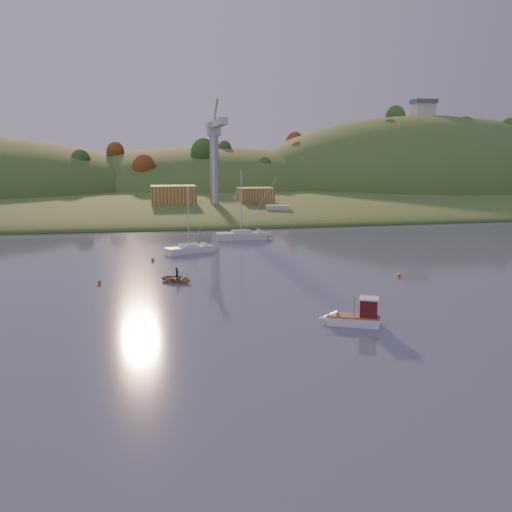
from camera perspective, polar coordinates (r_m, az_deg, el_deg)
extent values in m
plane|color=#343E55|center=(29.86, 22.54, -20.18)|extent=(500.00, 500.00, 0.00)
cube|color=#355421|center=(252.08, -7.64, 6.63)|extent=(620.00, 220.00, 1.50)
ellipsoid|color=#355421|center=(187.38, -6.42, 5.50)|extent=(640.00, 150.00, 7.00)
ellipsoid|color=#355421|center=(233.02, -4.87, 6.41)|extent=(140.00, 120.00, 36.00)
ellipsoid|color=#355421|center=(243.05, 16.01, 6.21)|extent=(150.00, 130.00, 60.00)
cube|color=beige|center=(243.27, 16.39, 13.86)|extent=(8.00, 6.00, 5.00)
cube|color=#595960|center=(243.52, 16.43, 14.61)|extent=(9.00, 7.00, 1.50)
cube|color=slate|center=(145.23, -3.05, 4.72)|extent=(42.00, 16.00, 2.40)
cube|color=brown|center=(144.71, -8.25, 6.04)|extent=(11.00, 8.00, 4.80)
cube|color=brown|center=(148.24, -0.09, 6.08)|extent=(9.00, 7.00, 4.00)
cylinder|color=#B7B7BC|center=(142.27, -4.19, 8.71)|extent=(2.20, 2.20, 18.00)
cube|color=#B7B7BC|center=(142.37, -4.24, 12.54)|extent=(3.20, 3.20, 3.20)
cube|color=#B7B7BC|center=(133.49, -3.77, 13.14)|extent=(1.80, 18.00, 1.60)
cube|color=#B7B7BC|center=(147.37, -4.48, 12.84)|extent=(1.80, 10.00, 1.60)
cube|color=white|center=(50.83, 9.74, -6.39)|extent=(4.77, 3.38, 0.81)
cone|color=white|center=(51.03, 7.20, -6.25)|extent=(2.12, 2.14, 1.62)
cube|color=brown|center=(50.71, 9.75, -5.92)|extent=(4.79, 3.42, 0.11)
cube|color=#551314|center=(50.43, 11.21, -5.13)|extent=(1.88, 1.84, 1.62)
cube|color=white|center=(50.22, 11.25, -4.19)|extent=(2.12, 2.07, 0.14)
cylinder|color=silver|center=(50.43, 9.79, -4.76)|extent=(0.10, 0.10, 2.16)
cube|color=white|center=(87.01, -6.69, 0.62)|extent=(7.53, 4.90, 1.00)
cube|color=white|center=(86.92, -6.69, 0.97)|extent=(3.15, 2.59, 0.64)
cylinder|color=silver|center=(86.33, -6.75, 3.92)|extent=(0.18, 0.18, 9.08)
cylinder|color=silver|center=(86.88, -6.70, 1.14)|extent=(2.71, 1.27, 0.12)
cylinder|color=white|center=(86.87, -6.70, 1.20)|extent=(2.47, 1.35, 0.36)
cube|color=silver|center=(100.54, -1.47, 2.01)|extent=(8.82, 2.85, 1.20)
cube|color=silver|center=(100.45, -1.47, 2.38)|extent=(3.33, 2.05, 0.77)
cylinder|color=silver|center=(99.87, -1.48, 5.46)|extent=(0.18, 0.18, 10.95)
cylinder|color=silver|center=(100.42, -1.47, 2.52)|extent=(3.51, 0.21, 0.12)
cylinder|color=silver|center=(100.41, -1.47, 2.58)|extent=(3.07, 0.44, 0.36)
imported|color=#9C8556|center=(67.54, -7.89, -2.25)|extent=(4.52, 4.24, 0.76)
imported|color=black|center=(67.47, -7.90, -1.96)|extent=(0.59, 0.64, 1.46)
cube|color=slate|center=(133.44, 2.17, 4.08)|extent=(13.22, 7.64, 1.61)
cube|color=#B7B7BC|center=(133.30, 2.18, 4.65)|extent=(5.87, 4.01, 2.14)
sphere|color=orange|center=(71.66, 14.15, -1.86)|extent=(0.50, 0.50, 0.50)
sphere|color=orange|center=(68.21, -15.41, -2.51)|extent=(0.50, 0.50, 0.50)
sphere|color=orange|center=(81.11, -10.29, -0.35)|extent=(0.50, 0.50, 0.50)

